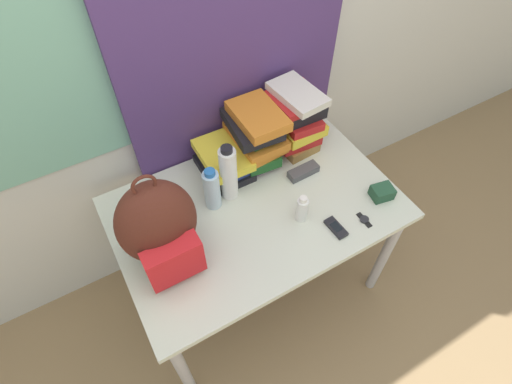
# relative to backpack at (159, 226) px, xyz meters

# --- Properties ---
(ground_plane) EXTENTS (12.00, 12.00, 0.00)m
(ground_plane) POSITION_rel_backpack_xyz_m (0.43, -0.38, -0.92)
(ground_plane) COLOR #8C704C
(wall_back) EXTENTS (6.00, 0.06, 2.50)m
(wall_back) POSITION_rel_backpack_xyz_m (0.42, 0.52, 0.33)
(wall_back) COLOR beige
(wall_back) RESTS_ON ground_plane
(curtain_blue) EXTENTS (1.04, 0.04, 2.50)m
(curtain_blue) POSITION_rel_backpack_xyz_m (0.58, 0.46, 0.33)
(curtain_blue) COLOR #4C336B
(curtain_blue) RESTS_ON ground_plane
(desk) EXTENTS (1.23, 0.81, 0.72)m
(desk) POSITION_rel_backpack_xyz_m (0.43, 0.03, -0.28)
(desk) COLOR beige
(desk) RESTS_ON ground_plane
(backpack) EXTENTS (0.30, 0.28, 0.46)m
(backpack) POSITION_rel_backpack_xyz_m (0.00, 0.00, 0.00)
(backpack) COLOR #512319
(backpack) RESTS_ON desk
(book_stack_left) EXTENTS (0.21, 0.28, 0.14)m
(book_stack_left) POSITION_rel_backpack_xyz_m (0.40, 0.28, -0.13)
(book_stack_left) COLOR black
(book_stack_left) RESTS_ON desk
(book_stack_center) EXTENTS (0.24, 0.30, 0.29)m
(book_stack_center) POSITION_rel_backpack_xyz_m (0.57, 0.28, -0.04)
(book_stack_center) COLOR #6B2370
(book_stack_center) RESTS_ON desk
(book_stack_right) EXTENTS (0.22, 0.28, 0.32)m
(book_stack_right) POSITION_rel_backpack_xyz_m (0.78, 0.28, -0.03)
(book_stack_right) COLOR olive
(book_stack_right) RESTS_ON desk
(water_bottle) EXTENTS (0.07, 0.07, 0.22)m
(water_bottle) POSITION_rel_backpack_xyz_m (0.27, 0.13, -0.09)
(water_bottle) COLOR silver
(water_bottle) RESTS_ON desk
(sports_bottle) EXTENTS (0.07, 0.07, 0.29)m
(sports_bottle) POSITION_rel_backpack_xyz_m (0.36, 0.15, -0.05)
(sports_bottle) COLOR white
(sports_bottle) RESTS_ON desk
(sunscreen_bottle) EXTENTS (0.05, 0.05, 0.14)m
(sunscreen_bottle) POSITION_rel_backpack_xyz_m (0.56, -0.12, -0.13)
(sunscreen_bottle) COLOR white
(sunscreen_bottle) RESTS_ON desk
(cell_phone) EXTENTS (0.05, 0.11, 0.02)m
(cell_phone) POSITION_rel_backpack_xyz_m (0.66, -0.24, -0.19)
(cell_phone) COLOR black
(cell_phone) RESTS_ON desk
(sunglasses_case) EXTENTS (0.15, 0.06, 0.04)m
(sunglasses_case) POSITION_rel_backpack_xyz_m (0.71, 0.08, -0.18)
(sunglasses_case) COLOR #47474C
(sunglasses_case) RESTS_ON desk
(camera_pouch) EXTENTS (0.11, 0.09, 0.06)m
(camera_pouch) POSITION_rel_backpack_xyz_m (0.94, -0.20, -0.17)
(camera_pouch) COLOR #234C33
(camera_pouch) RESTS_ON desk
(wristwatch) EXTENTS (0.04, 0.08, 0.01)m
(wristwatch) POSITION_rel_backpack_xyz_m (0.79, -0.27, -0.19)
(wristwatch) COLOR black
(wristwatch) RESTS_ON desk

